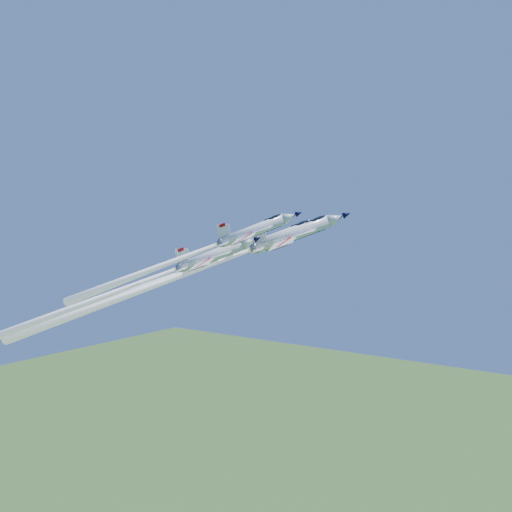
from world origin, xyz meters
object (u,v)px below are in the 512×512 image
Objects in this scene: jet_left at (195,268)px; jet_slot at (107,295)px; jet_right at (180,259)px; jet_lead at (164,282)px.

jet_left reaches higher than jet_slot.
jet_left is 17.12m from jet_slot.
jet_right is at bearing 13.19° from jet_left.
jet_lead reaches higher than jet_right.
jet_lead reaches higher than jet_left.
jet_lead is 1.64× the size of jet_right.
jet_slot is at bearing -83.34° from jet_lead.
jet_right is (9.29, -14.21, 2.96)m from jet_left.
jet_slot is (-9.68, -4.85, -2.60)m from jet_lead.
jet_lead is 11.13m from jet_slot.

